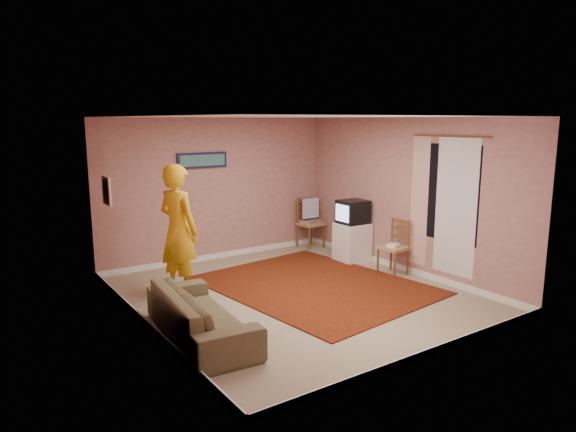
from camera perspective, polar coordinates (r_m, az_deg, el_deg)
ground at (r=7.71m, az=0.82°, el=-8.73°), size 5.00×5.00×0.00m
wall_back at (r=9.52m, az=-7.83°, el=2.94°), size 4.50×0.02×2.60m
wall_front at (r=5.57m, az=15.79°, el=-2.83°), size 4.50×0.02×2.60m
wall_left at (r=6.39m, az=-15.93°, el=-1.14°), size 0.02×5.00×2.60m
wall_right at (r=8.86m, az=12.86°, el=2.20°), size 0.02×5.00×2.60m
ceiling at (r=7.28m, az=0.87°, el=10.97°), size 4.50×5.00×0.02m
baseboard_back at (r=9.75m, az=-7.62°, el=-4.36°), size 4.50×0.02×0.10m
baseboard_front at (r=5.98m, az=15.09°, el=-14.54°), size 4.50×0.02×0.10m
baseboard_left at (r=6.75m, az=-15.30°, el=-11.57°), size 0.02×5.00×0.10m
baseboard_right at (r=9.11m, az=12.50°, el=-5.60°), size 0.02×5.00×0.10m
window at (r=8.25m, az=17.44°, el=2.43°), size 0.01×1.10×1.50m
curtain_sheer at (r=8.18m, az=18.12°, el=0.90°), size 0.01×0.75×2.10m
curtain_floral at (r=8.60m, az=14.39°, el=1.56°), size 0.01×0.35×2.10m
curtain_rod at (r=8.14m, az=17.59°, el=8.47°), size 0.02×1.40×0.02m
picture_back at (r=9.30m, az=-9.49°, el=6.13°), size 0.95×0.04×0.28m
picture_left at (r=7.87m, az=-19.49°, el=2.67°), size 0.04×0.38×0.42m
area_rug at (r=8.12m, az=3.02°, el=-7.68°), size 3.06×3.64×0.02m
tv_cabinet at (r=9.51m, az=7.14°, el=-2.88°), size 0.55×0.50×0.70m
crt_tv at (r=9.39m, az=7.20°, el=0.46°), size 0.51×0.45×0.42m
chair_a at (r=10.37m, az=2.53°, el=-0.19°), size 0.50×0.48×0.54m
dvd_player at (r=10.38m, az=2.52°, el=-0.55°), size 0.44×0.36×0.07m
blue_throw at (r=10.33m, az=2.54°, el=0.88°), size 0.38×0.05×0.40m
chair_b at (r=8.74m, az=11.65°, el=-2.76°), size 0.43×0.45×0.50m
game_console at (r=8.76m, az=11.63°, el=-3.21°), size 0.26×0.23×0.05m
sofa at (r=6.28m, az=-9.69°, el=-10.69°), size 0.95×2.05×0.58m
person at (r=7.63m, az=-12.07°, el=-1.57°), size 0.68×0.83×1.95m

